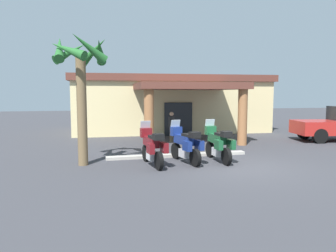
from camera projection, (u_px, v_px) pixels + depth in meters
ground_plane at (239, 167)px, 11.65m from camera, size 80.00×80.00×0.00m
motel_building at (170, 103)px, 22.73m from camera, size 13.74×10.96×3.89m
motorcycle_maroon at (152, 147)px, 11.79m from camera, size 0.81×2.21×1.61m
motorcycle_blue at (185, 145)px, 12.28m from camera, size 0.95×2.18×1.61m
motorcycle_green at (218, 144)px, 12.56m from camera, size 0.72×2.21×1.61m
pedestrian at (172, 125)px, 17.46m from camera, size 0.36×0.43×1.67m
palm_tree_roadside at (81, 70)px, 11.56m from camera, size 2.20×2.28×4.88m
curb_strip at (178, 155)px, 13.51m from camera, size 6.02×0.36×0.12m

